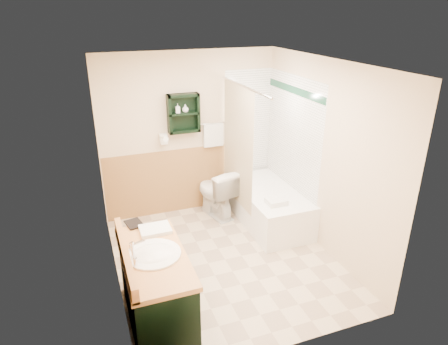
# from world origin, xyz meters

# --- Properties ---
(floor) EXTENTS (3.00, 3.00, 0.00)m
(floor) POSITION_xyz_m (0.00, 0.00, 0.00)
(floor) COLOR beige
(floor) RESTS_ON ground
(back_wall) EXTENTS (2.60, 0.04, 2.40)m
(back_wall) POSITION_xyz_m (0.00, 1.52, 1.20)
(back_wall) COLOR beige
(back_wall) RESTS_ON ground
(left_wall) EXTENTS (0.04, 3.00, 2.40)m
(left_wall) POSITION_xyz_m (-1.32, 0.00, 1.20)
(left_wall) COLOR beige
(left_wall) RESTS_ON ground
(right_wall) EXTENTS (0.04, 3.00, 2.40)m
(right_wall) POSITION_xyz_m (1.32, 0.00, 1.20)
(right_wall) COLOR beige
(right_wall) RESTS_ON ground
(ceiling) EXTENTS (2.60, 3.00, 0.04)m
(ceiling) POSITION_xyz_m (0.00, 0.00, 2.42)
(ceiling) COLOR white
(ceiling) RESTS_ON back_wall
(wainscot_left) EXTENTS (2.98, 2.98, 1.00)m
(wainscot_left) POSITION_xyz_m (-1.29, 0.00, 0.50)
(wainscot_left) COLOR tan
(wainscot_left) RESTS_ON left_wall
(wainscot_back) EXTENTS (2.58, 2.58, 1.00)m
(wainscot_back) POSITION_xyz_m (0.00, 1.49, 0.50)
(wainscot_back) COLOR tan
(wainscot_back) RESTS_ON back_wall
(mirror_frame) EXTENTS (1.30, 1.30, 1.00)m
(mirror_frame) POSITION_xyz_m (-1.27, -0.55, 1.50)
(mirror_frame) COLOR brown
(mirror_frame) RESTS_ON left_wall
(mirror_glass) EXTENTS (1.20, 1.20, 0.90)m
(mirror_glass) POSITION_xyz_m (-1.27, -0.55, 1.50)
(mirror_glass) COLOR white
(mirror_glass) RESTS_ON left_wall
(tile_right) EXTENTS (1.50, 1.50, 2.10)m
(tile_right) POSITION_xyz_m (1.28, 0.75, 1.05)
(tile_right) COLOR white
(tile_right) RESTS_ON right_wall
(tile_back) EXTENTS (0.95, 0.95, 2.10)m
(tile_back) POSITION_xyz_m (1.03, 1.48, 1.05)
(tile_back) COLOR white
(tile_back) RESTS_ON back_wall
(tile_accent) EXTENTS (1.50, 1.50, 0.10)m
(tile_accent) POSITION_xyz_m (1.27, 0.75, 1.90)
(tile_accent) COLOR #12402A
(tile_accent) RESTS_ON right_wall
(wall_shelf) EXTENTS (0.45, 0.15, 0.55)m
(wall_shelf) POSITION_xyz_m (-0.10, 1.41, 1.55)
(wall_shelf) COLOR black
(wall_shelf) RESTS_ON back_wall
(hair_dryer) EXTENTS (0.10, 0.24, 0.18)m
(hair_dryer) POSITION_xyz_m (-0.40, 1.43, 1.20)
(hair_dryer) COLOR white
(hair_dryer) RESTS_ON back_wall
(towel_bar) EXTENTS (0.40, 0.06, 0.40)m
(towel_bar) POSITION_xyz_m (0.35, 1.45, 1.35)
(towel_bar) COLOR silver
(towel_bar) RESTS_ON back_wall
(curtain_rod) EXTENTS (0.03, 1.60, 0.03)m
(curtain_rod) POSITION_xyz_m (0.53, 0.75, 2.00)
(curtain_rod) COLOR silver
(curtain_rod) RESTS_ON back_wall
(shower_curtain) EXTENTS (1.05, 1.05, 1.70)m
(shower_curtain) POSITION_xyz_m (0.53, 0.92, 1.15)
(shower_curtain) COLOR beige
(shower_curtain) RESTS_ON curtain_rod
(vanity) EXTENTS (0.59, 1.22, 0.78)m
(vanity) POSITION_xyz_m (-0.99, -0.74, 0.39)
(vanity) COLOR black
(vanity) RESTS_ON ground
(bathtub) EXTENTS (0.77, 1.50, 0.51)m
(bathtub) POSITION_xyz_m (0.93, 0.68, 0.26)
(bathtub) COLOR white
(bathtub) RESTS_ON ground
(toilet) EXTENTS (0.58, 0.83, 0.74)m
(toilet) POSITION_xyz_m (0.28, 1.15, 0.37)
(toilet) COLOR white
(toilet) RESTS_ON ground
(counter_towel) EXTENTS (0.31, 0.25, 0.04)m
(counter_towel) POSITION_xyz_m (-0.89, -0.32, 0.80)
(counter_towel) COLOR silver
(counter_towel) RESTS_ON vanity
(vanity_book) EXTENTS (0.16, 0.05, 0.22)m
(vanity_book) POSITION_xyz_m (-1.16, -0.13, 0.89)
(vanity_book) COLOR black
(vanity_book) RESTS_ON vanity
(tub_towel) EXTENTS (0.25, 0.21, 0.07)m
(tub_towel) POSITION_xyz_m (0.82, 0.26, 0.55)
(tub_towel) COLOR silver
(tub_towel) RESTS_ON bathtub
(soap_bottle_a) EXTENTS (0.07, 0.13, 0.06)m
(soap_bottle_a) POSITION_xyz_m (-0.18, 1.40, 1.60)
(soap_bottle_a) COLOR white
(soap_bottle_a) RESTS_ON wall_shelf
(soap_bottle_b) EXTENTS (0.12, 0.13, 0.09)m
(soap_bottle_b) POSITION_xyz_m (-0.07, 1.40, 1.61)
(soap_bottle_b) COLOR white
(soap_bottle_b) RESTS_ON wall_shelf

